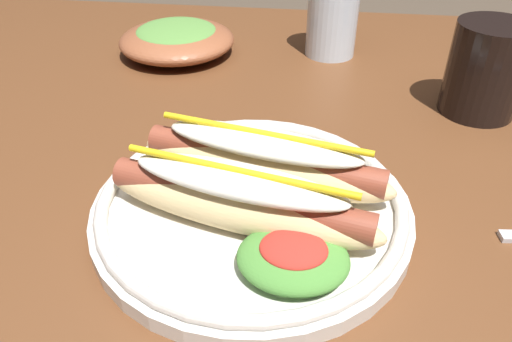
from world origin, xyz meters
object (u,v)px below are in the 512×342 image
at_px(hot_dog_plate, 253,197).
at_px(side_bowl, 177,39).
at_px(soda_cup, 486,70).
at_px(water_cup, 333,12).

bearing_deg(hot_dog_plate, side_bowl, 114.41).
relative_size(hot_dog_plate, soda_cup, 2.59).
relative_size(soda_cup, side_bowl, 0.63).
distance_m(soda_cup, side_bowl, 0.44).
xyz_separation_m(hot_dog_plate, soda_cup, (0.25, 0.24, 0.03)).
bearing_deg(water_cup, soda_cup, -41.75).
bearing_deg(side_bowl, water_cup, 7.61).
relative_size(soda_cup, water_cup, 0.86).
xyz_separation_m(soda_cup, side_bowl, (-0.41, 0.13, -0.03)).
xyz_separation_m(water_cup, side_bowl, (-0.23, -0.03, -0.04)).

